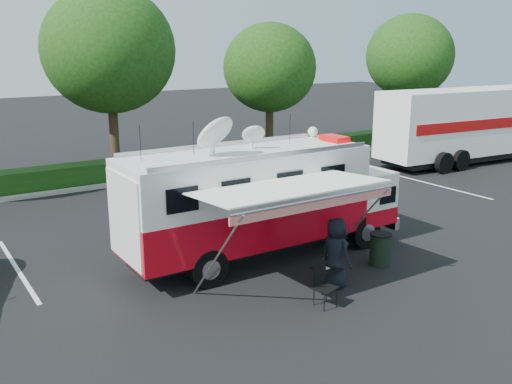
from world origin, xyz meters
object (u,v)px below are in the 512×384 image
Objects in this scene: semi_trailer at (481,123)px; folding_table at (327,270)px; trash_bin at (380,249)px; command_truck at (263,199)px.

folding_table is at bearing -154.23° from semi_trailer.
trash_bin is at bearing 12.24° from folding_table.
folding_table is 0.80× the size of trash_bin.
trash_bin is at bearing -43.40° from command_truck.
trash_bin is 0.07× the size of semi_trailer.
command_truck is at bearing -162.21° from semi_trailer.
semi_trailer is (17.98, 8.68, 1.50)m from folding_table.
semi_trailer reaches higher than trash_bin.
semi_trailer is at bearing 25.77° from folding_table.
folding_table is 2.49m from trash_bin.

